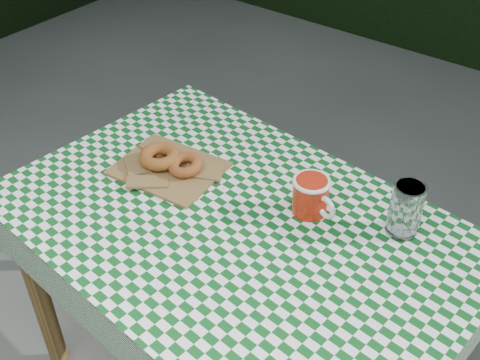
% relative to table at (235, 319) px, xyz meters
% --- Properties ---
extents(table, '(1.23, 0.88, 0.75)m').
position_rel_table_xyz_m(table, '(0.00, 0.00, 0.00)').
color(table, '#533A1C').
rests_on(table, ground).
extents(tablecloth, '(1.25, 0.90, 0.01)m').
position_rel_table_xyz_m(tablecloth, '(0.00, 0.00, 0.38)').
color(tablecloth, '#0B4717').
rests_on(tablecloth, table).
extents(paper_bag, '(0.30, 0.25, 0.01)m').
position_rel_table_xyz_m(paper_bag, '(-0.27, 0.06, 0.39)').
color(paper_bag, olive).
rests_on(paper_bag, tablecloth).
extents(bagel_front, '(0.12, 0.12, 0.04)m').
position_rel_table_xyz_m(bagel_front, '(-0.31, 0.06, 0.41)').
color(bagel_front, brown).
rests_on(bagel_front, paper_bag).
extents(bagel_back, '(0.11, 0.11, 0.03)m').
position_rel_table_xyz_m(bagel_back, '(-0.23, 0.07, 0.41)').
color(bagel_back, '#934A1E').
rests_on(bagel_back, paper_bag).
extents(coffee_mug, '(0.22, 0.22, 0.10)m').
position_rel_table_xyz_m(coffee_mug, '(0.13, 0.15, 0.43)').
color(coffee_mug, '#A31E0A').
rests_on(coffee_mug, tablecloth).
extents(drinking_glass, '(0.09, 0.09, 0.14)m').
position_rel_table_xyz_m(drinking_glass, '(0.35, 0.22, 0.45)').
color(drinking_glass, silver).
rests_on(drinking_glass, tablecloth).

